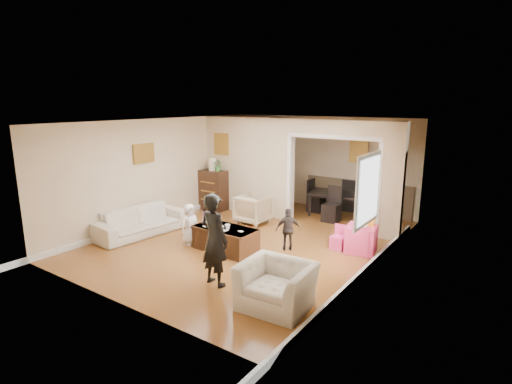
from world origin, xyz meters
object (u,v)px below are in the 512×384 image
Objects in this scene: table_lamp at (213,164)px; play_table at (361,239)px; dining_table at (342,205)px; sofa at (141,221)px; child_toddler at (288,229)px; cyan_cup at (356,224)px; coffee_table at (226,239)px; armchair_front at (277,286)px; armchair_back at (253,209)px; child_kneel_b at (209,220)px; child_kneel_a at (190,224)px; coffee_cup at (228,227)px; adult_person at (214,240)px; dresser at (213,190)px.

table_lamp is 4.84m from play_table.
sofa is at bearing -140.33° from dining_table.
table_lamp is 3.84m from child_toddler.
cyan_cup is at bearing -11.08° from table_lamp.
table_lamp reaches higher than cyan_cup.
coffee_table is 16.31× the size of cyan_cup.
dining_table is at bearing 98.74° from armchair_front.
sofa is 4.81m from cyan_cup.
armchair_back is 0.84× the size of child_kneel_b.
table_lamp is at bearing -61.70° from child_toddler.
table_lamp is 0.21× the size of dining_table.
child_kneel_a is at bearing -152.39° from cyan_cup.
coffee_cup reaches higher than play_table.
child_kneel_a is 1.00× the size of child_toddler.
coffee_cup is at bearing 112.08° from armchair_back.
table_lamp is 0.28× the size of coffee_table.
child_kneel_b is at bearing 144.97° from armchair_front.
table_lamp is 3.03m from child_kneel_a.
coffee_cup is at bearing -114.66° from dining_table.
play_table is (4.66, -0.84, -1.02)m from table_lamp.
adult_person reaches higher than armchair_front.
dresser is 2.91m from child_kneel_a.
child_toddler is (0.21, 2.08, -0.34)m from adult_person.
cyan_cup is (4.56, -0.89, -0.71)m from table_lamp.
child_kneel_a is at bearing -173.99° from coffee_cup.
armchair_back is 3.62m from adult_person.
dining_table reaches higher than coffee_cup.
dresser is (-0.08, 2.65, 0.25)m from sofa.
child_toddler reaches higher than coffee_cup.
dresser reaches higher than child_kneel_b.
table_lamp is at bearing -12.67° from armchair_back.
dining_table is at bearing -129.88° from armchair_back.
coffee_cup is (2.43, -2.40, -0.02)m from dresser.
sofa is 4.48m from armchair_front.
coffee_table is (-2.10, 1.39, -0.09)m from armchair_front.
adult_person is at bearing -102.73° from sofa.
sofa is 2.27m from coffee_table.
table_lamp reaches higher than coffee_cup.
cyan_cup is 3.11m from adult_person.
cyan_cup reaches higher than sofa.
dresser is at bearing 22.17° from child_kneel_b.
armchair_back is at bearing -57.10° from adult_person.
sofa is 2.83m from table_lamp.
coffee_table is 1.47× the size of child_kneel_a.
dresser is 3.58m from dining_table.
coffee_table is 2.77m from play_table.
coffee_table is at bearing -66.42° from child_kneel_a.
dining_table is (0.93, 3.78, 0.06)m from coffee_table.
child_toddler is at bearing 35.54° from coffee_table.
sofa is 26.62× the size of cyan_cup.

